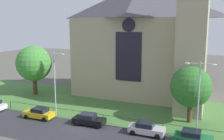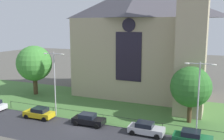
{
  "view_description": "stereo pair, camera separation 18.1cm",
  "coord_description": "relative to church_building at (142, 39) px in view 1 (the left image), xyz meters",
  "views": [
    {
      "loc": [
        15.43,
        -27.53,
        12.95
      ],
      "look_at": [
        0.69,
        8.0,
        6.17
      ],
      "focal_mm": 41.89,
      "sensor_mm": 36.0,
      "label": 1
    },
    {
      "loc": [
        15.6,
        -27.46,
        12.95
      ],
      "look_at": [
        0.69,
        8.0,
        6.17
      ],
      "focal_mm": 41.89,
      "sensor_mm": 36.0,
      "label": 2
    }
  ],
  "objects": [
    {
      "name": "tree_right_near",
      "position": [
        9.74,
        -10.74,
        -5.41
      ],
      "size": [
        5.35,
        5.35,
        7.56
      ],
      "color": "#4C3823",
      "rests_on": "ground"
    },
    {
      "name": "parked_car_black",
      "position": [
        -2.2,
        -16.79,
        -9.53
      ],
      "size": [
        4.26,
        2.15,
        1.51
      ],
      "rotation": [
        0.0,
        0.0,
        0.04
      ],
      "color": "black",
      "rests_on": "ground"
    },
    {
      "name": "streetlamp_near",
      "position": [
        -8.18,
        -15.47,
        -4.54
      ],
      "size": [
        3.37,
        0.26,
        9.14
      ],
      "color": "#B2B2B7",
      "rests_on": "ground"
    },
    {
      "name": "church_building",
      "position": [
        0.0,
        0.0,
        0.0
      ],
      "size": [
        23.2,
        16.2,
        26.0
      ],
      "color": "tan",
      "rests_on": "ground"
    },
    {
      "name": "parked_car_green",
      "position": [
        10.82,
        -17.31,
        -9.53
      ],
      "size": [
        4.21,
        2.04,
        1.51
      ],
      "rotation": [
        0.0,
        0.0,
        0.0
      ],
      "color": "#196033",
      "rests_on": "ground"
    },
    {
      "name": "streetlamp_far",
      "position": [
        11.07,
        -15.47,
        -4.69
      ],
      "size": [
        3.37,
        0.26,
        8.86
      ],
      "color": "#B2B2B7",
      "rests_on": "ground"
    },
    {
      "name": "tree_left_far",
      "position": [
        -18.49,
        -7.11,
        -4.46
      ],
      "size": [
        6.49,
        6.49,
        9.1
      ],
      "color": "#4C3823",
      "rests_on": "ground"
    },
    {
      "name": "parked_car_silver",
      "position": [
        5.49,
        -16.81,
        -9.53
      ],
      "size": [
        4.2,
        2.02,
        1.51
      ],
      "rotation": [
        0.0,
        0.0,
        0.0
      ],
      "color": "#B7B7BC",
      "rests_on": "ground"
    },
    {
      "name": "iron_railing",
      "position": [
        -0.77,
        -15.37,
        -9.3
      ],
      "size": [
        31.78,
        0.07,
        1.13
      ],
      "color": "black",
      "rests_on": "ground"
    },
    {
      "name": "road_asphalt",
      "position": [
        -2.49,
        -19.87,
        -10.27
      ],
      "size": [
        120.0,
        8.0,
        0.01
      ],
      "primitive_type": "cube",
      "color": "#2D2D33",
      "rests_on": "ground"
    },
    {
      "name": "grass_verge",
      "position": [
        -2.49,
        -9.87,
        -10.27
      ],
      "size": [
        120.0,
        20.0,
        0.01
      ],
      "primitive_type": "cube",
      "color": "#477538",
      "rests_on": "ground"
    },
    {
      "name": "parked_car_yellow",
      "position": [
        -9.7,
        -17.26,
        -9.53
      ],
      "size": [
        4.25,
        2.13,
        1.51
      ],
      "rotation": [
        0.0,
        0.0,
        3.17
      ],
      "color": "gold",
      "rests_on": "ground"
    },
    {
      "name": "ground",
      "position": [
        -2.49,
        -7.87,
        -10.27
      ],
      "size": [
        160.0,
        160.0,
        0.0
      ],
      "primitive_type": "plane",
      "color": "#56544C"
    }
  ]
}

